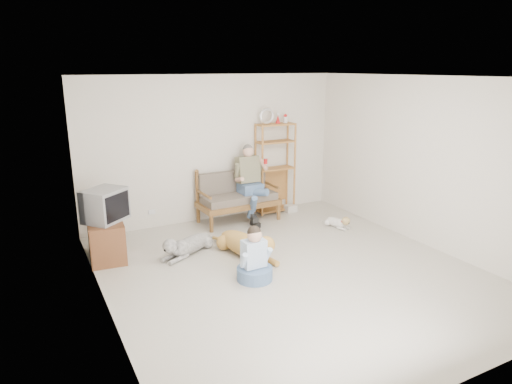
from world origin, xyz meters
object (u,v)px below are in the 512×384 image
tv_stand (106,239)px  golden_retriever (247,245)px  loveseat (237,195)px  etagere (275,167)px

tv_stand → golden_retriever: 2.15m
tv_stand → golden_retriever: tv_stand is taller
loveseat → etagere: etagere is taller
tv_stand → etagere: bearing=18.7°
etagere → golden_retriever: 2.43m
etagere → tv_stand: etagere is taller
etagere → tv_stand: size_ratio=2.20×
etagere → loveseat: bearing=-172.1°
golden_retriever → tv_stand: bearing=142.9°
loveseat → etagere: 1.00m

